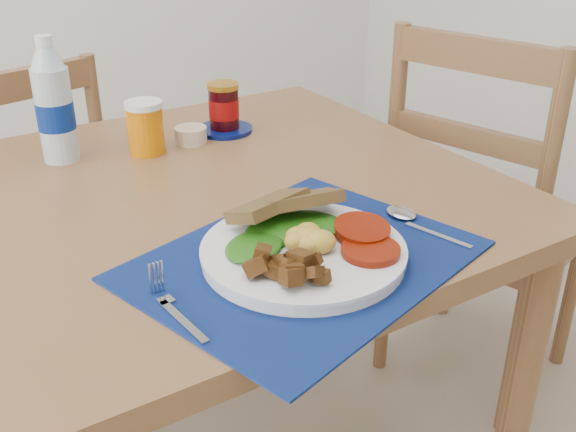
% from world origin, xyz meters
% --- Properties ---
extents(table, '(1.40, 0.90, 0.75)m').
position_xyz_m(table, '(0.00, 0.20, 0.67)').
color(table, brown).
rests_on(table, ground).
extents(chair_far, '(0.47, 0.45, 1.05)m').
position_xyz_m(chair_far, '(0.02, 0.86, 0.54)').
color(chair_far, '#52361D').
rests_on(chair_far, ground).
extents(chair_end, '(0.51, 0.53, 1.15)m').
position_xyz_m(chair_end, '(0.94, 0.22, 0.58)').
color(chair_end, '#52361D').
rests_on(chair_end, ground).
extents(placemat, '(0.53, 0.47, 0.00)m').
position_xyz_m(placemat, '(0.22, -0.10, 0.75)').
color(placemat, black).
rests_on(placemat, table).
extents(breakfast_plate, '(0.28, 0.28, 0.07)m').
position_xyz_m(breakfast_plate, '(0.22, -0.10, 0.77)').
color(breakfast_plate, silver).
rests_on(breakfast_plate, placemat).
extents(fork, '(0.02, 0.15, 0.00)m').
position_xyz_m(fork, '(0.02, -0.11, 0.76)').
color(fork, '#B2B5BA').
rests_on(fork, placemat).
extents(spoon, '(0.04, 0.17, 0.00)m').
position_xyz_m(spoon, '(0.43, -0.09, 0.76)').
color(spoon, '#B2B5BA').
rests_on(spoon, placemat).
extents(water_bottle, '(0.07, 0.07, 0.23)m').
position_xyz_m(water_bottle, '(0.04, 0.47, 0.85)').
color(water_bottle, '#ADBFCC').
rests_on(water_bottle, table).
extents(juice_glass, '(0.07, 0.07, 0.10)m').
position_xyz_m(juice_glass, '(0.19, 0.41, 0.80)').
color(juice_glass, '#C96A05').
rests_on(juice_glass, table).
extents(ramekin, '(0.06, 0.06, 0.03)m').
position_xyz_m(ramekin, '(0.29, 0.42, 0.77)').
color(ramekin, '#C1A68E').
rests_on(ramekin, table).
extents(jam_on_saucer, '(0.12, 0.12, 0.10)m').
position_xyz_m(jam_on_saucer, '(0.38, 0.44, 0.80)').
color(jam_on_saucer, '#051253').
rests_on(jam_on_saucer, table).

